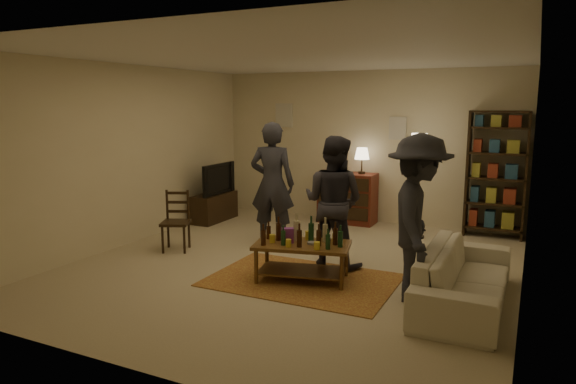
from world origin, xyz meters
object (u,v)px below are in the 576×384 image
Objects in this scene: tv_stand at (214,200)px; person_left at (272,184)px; dining_chair at (176,219)px; dresser at (348,197)px; floor_lamp at (419,150)px; coffee_table at (302,248)px; bookshelf at (496,173)px; person_by_sofa at (418,218)px; sofa at (464,277)px; person_right at (333,202)px.

tv_stand is 0.57× the size of person_left.
dining_chair is 0.48× the size of person_left.
floor_lamp is (1.33, -0.53, 0.93)m from dresser.
bookshelf reaches higher than coffee_table.
sofa is at bearing -93.88° from person_by_sofa.
person_right is at bearing 69.79° from sofa.
floor_lamp reaches higher than dining_chair.
coffee_table is 0.72× the size of person_right.
dining_chair is 1.92m from tv_stand.
tv_stand is at bearing 64.66° from sofa.
person_by_sofa is (0.56, -2.65, -0.50)m from floor_lamp.
coffee_table is 2.94m from floor_lamp.
person_right is at bearing 48.36° from person_by_sofa.
tv_stand is at bearing -168.20° from bookshelf.
floor_lamp is 2.13m from person_right.
person_left is at bearing -21.80° from person_right.
floor_lamp reaches higher than dresser.
person_left is at bearing -29.12° from tv_stand.
sofa is at bearing -67.70° from floor_lamp.
tv_stand is at bearing -173.92° from floor_lamp.
coffee_table is at bearing -120.42° from bookshelf.
person_left is at bearing 129.53° from coffee_table.
person_left is at bearing 66.93° from sofa.
person_right is at bearing -28.22° from tv_stand.
bookshelf is at bearing 1.57° from dresser.
person_right is at bearing -125.07° from bookshelf.
coffee_table is 1.45m from person_by_sofa.
coffee_table is at bearing -80.51° from dresser.
person_right reaches higher than dresser.
person_left is at bearing -145.07° from floor_lamp.
coffee_table is at bearing -39.15° from tv_stand.
coffee_table is at bearing -106.84° from floor_lamp.
person_by_sofa is (3.57, -0.44, 0.45)m from dining_chair.
sofa is at bearing 164.95° from person_right.
dresser is (-0.53, 3.18, 0.06)m from coffee_table.
person_by_sofa is at bearing -30.96° from dining_chair.
sofa is (4.07, -0.37, -0.16)m from dining_chair.
floor_lamp is at bearing 22.30° from sofa.
dresser is at bearing -118.66° from person_left.
sofa is 1.15× the size of person_by_sofa.
person_left reaches higher than floor_lamp.
dresser is 0.65× the size of sofa.
bookshelf reaches higher than tv_stand.
person_by_sofa is at bearing -78.10° from floor_lamp.
person_by_sofa is (4.14, -2.27, 0.52)m from tv_stand.
coffee_table reaches higher than sofa.
coffee_table is at bearing 92.05° from sofa.
person_by_sofa is at bearing 97.94° from sofa.
person_left reaches higher than sofa.
bookshelf is at bearing 28.43° from floor_lamp.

